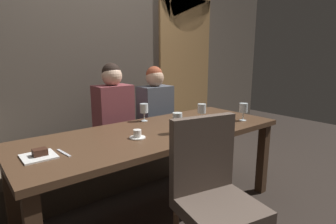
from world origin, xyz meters
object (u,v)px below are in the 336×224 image
wine_glass_far_left (177,119)px  wine_glass_far_right (202,109)px  chair_near_side (212,188)px  dessert_plate (39,155)px  fork_on_table (64,153)px  espresso_cup (137,135)px  wine_glass_near_left (243,109)px  banquette_bench (117,163)px  dining_table (156,141)px  diner_bearded (155,103)px  wine_glass_center_back (144,109)px  diner_redhead (113,106)px

wine_glass_far_left → wine_glass_far_right: size_ratio=1.00×
chair_near_side → dessert_plate: 1.06m
wine_glass_far_left → fork_on_table: bearing=172.9°
dessert_plate → espresso_cup: bearing=-4.1°
wine_glass_far_right → wine_glass_near_left: 0.39m
banquette_bench → wine_glass_far_right: bearing=-54.8°
espresso_cup → dining_table: bearing=19.4°
diner_bearded → chair_near_side: bearing=-113.3°
wine_glass_center_back → wine_glass_far_left: bearing=-92.2°
dining_table → diner_redhead: diner_redhead is taller
banquette_bench → fork_on_table: size_ratio=14.71×
dessert_plate → wine_glass_center_back: bearing=19.8°
wine_glass_far_left → wine_glass_near_left: same height
dining_table → wine_glass_near_left: bearing=-15.8°
dining_table → banquette_bench: bearing=90.0°
wine_glass_center_back → wine_glass_near_left: (0.73, -0.56, -0.00)m
chair_near_side → diner_bearded: (0.61, 1.43, 0.26)m
banquette_bench → dessert_plate: dessert_plate is taller
espresso_cup → fork_on_table: 0.53m
wine_glass_near_left → wine_glass_center_back: bearing=142.6°
fork_on_table → dessert_plate: bearing=161.0°
dining_table → wine_glass_near_left: size_ratio=13.41×
wine_glass_far_left → wine_glass_near_left: size_ratio=1.00×
diner_bearded → wine_glass_far_left: 0.97m
dining_table → wine_glass_center_back: (0.10, 0.33, 0.20)m
diner_redhead → wine_glass_far_right: (0.52, -0.72, 0.02)m
diner_redhead → wine_glass_near_left: 1.27m
wine_glass_far_left → wine_glass_near_left: 0.76m
wine_glass_far_left → fork_on_table: size_ratio=0.96×
wine_glass_center_back → dessert_plate: 1.07m
chair_near_side → wine_glass_near_left: 1.10m
chair_near_side → dessert_plate: bearing=138.9°
diner_bearded → wine_glass_center_back: (-0.40, -0.38, 0.04)m
banquette_bench → wine_glass_near_left: (0.83, -0.94, 0.62)m
banquette_bench → dining_table: bearing=-90.0°
chair_near_side → dessert_plate: chair_near_side is taller
diner_redhead → banquette_bench: bearing=-19.4°
wine_glass_far_right → dessert_plate: bearing=-179.3°
diner_bearded → fork_on_table: bearing=-148.7°
banquette_bench → wine_glass_near_left: size_ratio=15.24×
wine_glass_far_right → diner_bearded: bearing=90.4°
wine_glass_far_left → dessert_plate: wine_glass_far_left is taller
fork_on_table → dining_table: bearing=-2.1°
wine_glass_near_left → espresso_cup: bearing=171.8°
fork_on_table → wine_glass_far_right: bearing=-4.8°
wine_glass_center_back → diner_bearded: bearing=43.5°
dining_table → wine_glass_center_back: size_ratio=13.41×
banquette_bench → diner_bearded: (0.50, 0.01, 0.59)m
diner_bearded → wine_glass_near_left: diner_bearded is taller
wine_glass_near_left → dessert_plate: wine_glass_near_left is taller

